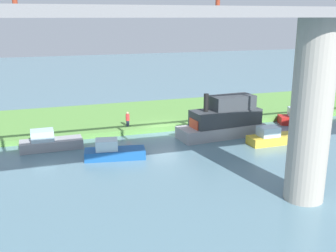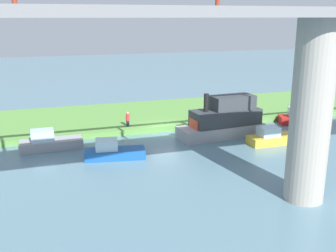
{
  "view_description": "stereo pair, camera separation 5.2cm",
  "coord_description": "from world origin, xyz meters",
  "px_view_note": "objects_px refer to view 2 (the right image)",
  "views": [
    {
      "loc": [
        11.11,
        34.33,
        10.53
      ],
      "look_at": [
        1.28,
        5.0,
        2.0
      ],
      "focal_mm": 42.64,
      "sensor_mm": 36.0,
      "label": 1
    },
    {
      "loc": [
        11.06,
        34.34,
        10.53
      ],
      "look_at": [
        1.28,
        5.0,
        2.0
      ],
      "focal_mm": 42.64,
      "sensor_mm": 36.0,
      "label": 2
    }
  ],
  "objects_px": {
    "houseboat_blue": "(273,137)",
    "motorboat_white": "(49,142)",
    "mooring_post": "(235,112)",
    "pontoon_yellow": "(303,118)",
    "bridge_pylon": "(311,114)",
    "riverboat_paddlewheel": "(113,151)",
    "motorboat_red": "(224,120)",
    "person_on_bank": "(128,119)"
  },
  "relations": [
    {
      "from": "motorboat_white",
      "to": "pontoon_yellow",
      "type": "height_order",
      "value": "motorboat_white"
    },
    {
      "from": "mooring_post",
      "to": "motorboat_red",
      "type": "distance_m",
      "value": 6.13
    },
    {
      "from": "riverboat_paddlewheel",
      "to": "motorboat_white",
      "type": "xyz_separation_m",
      "value": [
        4.52,
        -3.85,
        0.05
      ]
    },
    {
      "from": "mooring_post",
      "to": "motorboat_white",
      "type": "bearing_deg",
      "value": 11.06
    },
    {
      "from": "riverboat_paddlewheel",
      "to": "houseboat_blue",
      "type": "xyz_separation_m",
      "value": [
        -13.65,
        0.68,
        0.0
      ]
    },
    {
      "from": "mooring_post",
      "to": "motorboat_white",
      "type": "relative_size",
      "value": 0.15
    },
    {
      "from": "motorboat_white",
      "to": "houseboat_blue",
      "type": "bearing_deg",
      "value": 166.01
    },
    {
      "from": "person_on_bank",
      "to": "houseboat_blue",
      "type": "xyz_separation_m",
      "value": [
        -10.89,
        7.62,
        -0.66
      ]
    },
    {
      "from": "motorboat_red",
      "to": "pontoon_yellow",
      "type": "bearing_deg",
      "value": -171.87
    },
    {
      "from": "riverboat_paddlewheel",
      "to": "motorboat_red",
      "type": "bearing_deg",
      "value": -165.87
    },
    {
      "from": "person_on_bank",
      "to": "houseboat_blue",
      "type": "distance_m",
      "value": 13.31
    },
    {
      "from": "riverboat_paddlewheel",
      "to": "houseboat_blue",
      "type": "relative_size",
      "value": 1.04
    },
    {
      "from": "bridge_pylon",
      "to": "riverboat_paddlewheel",
      "type": "distance_m",
      "value": 14.91
    },
    {
      "from": "bridge_pylon",
      "to": "motorboat_red",
      "type": "distance_m",
      "value": 13.82
    },
    {
      "from": "person_on_bank",
      "to": "mooring_post",
      "type": "xyz_separation_m",
      "value": [
        -11.59,
        -0.6,
        -0.32
      ]
    },
    {
      "from": "bridge_pylon",
      "to": "person_on_bank",
      "type": "bearing_deg",
      "value": -69.16
    },
    {
      "from": "bridge_pylon",
      "to": "pontoon_yellow",
      "type": "distance_m",
      "value": 18.71
    },
    {
      "from": "motorboat_red",
      "to": "houseboat_blue",
      "type": "bearing_deg",
      "value": 131.69
    },
    {
      "from": "bridge_pylon",
      "to": "motorboat_white",
      "type": "height_order",
      "value": "bridge_pylon"
    },
    {
      "from": "motorboat_red",
      "to": "motorboat_white",
      "type": "height_order",
      "value": "motorboat_red"
    },
    {
      "from": "person_on_bank",
      "to": "mooring_post",
      "type": "height_order",
      "value": "person_on_bank"
    },
    {
      "from": "motorboat_red",
      "to": "person_on_bank",
      "type": "bearing_deg",
      "value": -28.35
    },
    {
      "from": "mooring_post",
      "to": "pontoon_yellow",
      "type": "height_order",
      "value": "pontoon_yellow"
    },
    {
      "from": "bridge_pylon",
      "to": "riverboat_paddlewheel",
      "type": "xyz_separation_m",
      "value": [
        9.42,
        -10.56,
        -4.69
      ]
    },
    {
      "from": "motorboat_red",
      "to": "bridge_pylon",
      "type": "bearing_deg",
      "value": 84.68
    },
    {
      "from": "motorboat_red",
      "to": "motorboat_white",
      "type": "distance_m",
      "value": 15.25
    },
    {
      "from": "mooring_post",
      "to": "motorboat_red",
      "type": "bearing_deg",
      "value": 52.72
    },
    {
      "from": "mooring_post",
      "to": "houseboat_blue",
      "type": "xyz_separation_m",
      "value": [
        0.7,
        8.22,
        -0.33
      ]
    },
    {
      "from": "motorboat_red",
      "to": "houseboat_blue",
      "type": "relative_size",
      "value": 1.77
    },
    {
      "from": "pontoon_yellow",
      "to": "person_on_bank",
      "type": "bearing_deg",
      "value": -9.47
    },
    {
      "from": "motorboat_white",
      "to": "pontoon_yellow",
      "type": "bearing_deg",
      "value": -179.55
    },
    {
      "from": "person_on_bank",
      "to": "pontoon_yellow",
      "type": "xyz_separation_m",
      "value": [
        -17.4,
        2.9,
        -0.61
      ]
    },
    {
      "from": "houseboat_blue",
      "to": "motorboat_white",
      "type": "xyz_separation_m",
      "value": [
        18.17,
        -4.53,
        0.05
      ]
    },
    {
      "from": "riverboat_paddlewheel",
      "to": "motorboat_white",
      "type": "bearing_deg",
      "value": -40.38
    },
    {
      "from": "mooring_post",
      "to": "motorboat_white",
      "type": "height_order",
      "value": "motorboat_white"
    },
    {
      "from": "bridge_pylon",
      "to": "motorboat_white",
      "type": "xyz_separation_m",
      "value": [
        13.94,
        -14.41,
        -4.64
      ]
    },
    {
      "from": "motorboat_red",
      "to": "houseboat_blue",
      "type": "distance_m",
      "value": 4.6
    },
    {
      "from": "mooring_post",
      "to": "pontoon_yellow",
      "type": "xyz_separation_m",
      "value": [
        -5.81,
        3.5,
        -0.29
      ]
    },
    {
      "from": "motorboat_white",
      "to": "pontoon_yellow",
      "type": "relative_size",
      "value": 0.95
    },
    {
      "from": "mooring_post",
      "to": "riverboat_paddlewheel",
      "type": "xyz_separation_m",
      "value": [
        14.35,
        7.54,
        -0.33
      ]
    },
    {
      "from": "pontoon_yellow",
      "to": "motorboat_white",
      "type": "bearing_deg",
      "value": 0.45
    },
    {
      "from": "motorboat_red",
      "to": "riverboat_paddlewheel",
      "type": "xyz_separation_m",
      "value": [
        10.66,
        2.68,
        -0.95
      ]
    }
  ]
}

